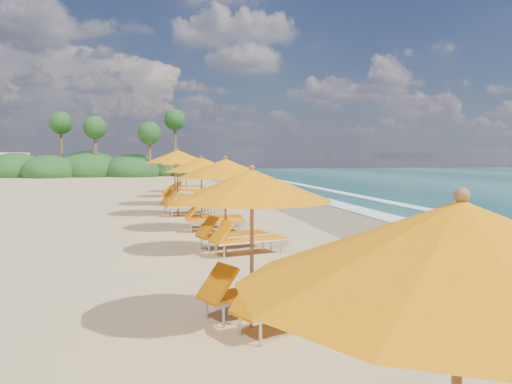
# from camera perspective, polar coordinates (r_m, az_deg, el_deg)

# --- Properties ---
(ground) EXTENTS (160.00, 160.00, 0.00)m
(ground) POSITION_cam_1_polar(r_m,az_deg,el_deg) (16.69, 0.00, -4.11)
(ground) COLOR tan
(ground) RESTS_ON ground
(wet_sand) EXTENTS (4.00, 160.00, 0.01)m
(wet_sand) POSITION_cam_1_polar(r_m,az_deg,el_deg) (17.87, 12.72, -3.66)
(wet_sand) COLOR #867550
(wet_sand) RESTS_ON ground
(surf_foam) EXTENTS (4.00, 160.00, 0.01)m
(surf_foam) POSITION_cam_1_polar(r_m,az_deg,el_deg) (19.11, 20.18, -3.25)
(surf_foam) COLOR white
(surf_foam) RESTS_ON ground
(station_2) EXTENTS (2.94, 2.93, 2.24)m
(station_2) POSITION_cam_1_polar(r_m,az_deg,el_deg) (7.10, 0.68, -4.90)
(station_2) COLOR olive
(station_2) RESTS_ON ground
(station_3) EXTENTS (2.98, 2.90, 2.36)m
(station_3) POSITION_cam_1_polar(r_m,az_deg,el_deg) (12.50, -2.66, -0.74)
(station_3) COLOR olive
(station_3) RESTS_ON ground
(station_4) EXTENTS (2.63, 2.45, 2.38)m
(station_4) POSITION_cam_1_polar(r_m,az_deg,el_deg) (16.40, -5.45, 0.42)
(station_4) COLOR olive
(station_4) RESTS_ON ground
(station_5) EXTENTS (3.19, 3.04, 2.68)m
(station_5) POSITION_cam_1_polar(r_m,az_deg,el_deg) (20.73, -8.16, 1.60)
(station_5) COLOR olive
(station_5) RESTS_ON ground
(station_6) EXTENTS (3.24, 3.11, 2.68)m
(station_6) POSITION_cam_1_polar(r_m,az_deg,el_deg) (25.16, -8.58, 2.01)
(station_6) COLOR olive
(station_6) RESTS_ON ground
(station_7) EXTENTS (3.02, 2.94, 2.39)m
(station_7) POSITION_cam_1_polar(r_m,az_deg,el_deg) (29.89, -8.10, 2.02)
(station_7) COLOR olive
(station_7) RESTS_ON ground
(station_8) EXTENTS (2.80, 2.64, 2.45)m
(station_8) POSITION_cam_1_polar(r_m,az_deg,el_deg) (34.01, -7.47, 2.31)
(station_8) COLOR olive
(station_8) RESTS_ON ground
(treeline) EXTENTS (25.80, 8.80, 9.74)m
(treeline) POSITION_cam_1_polar(r_m,az_deg,el_deg) (62.13, -17.20, 2.57)
(treeline) COLOR #163D14
(treeline) RESTS_ON ground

